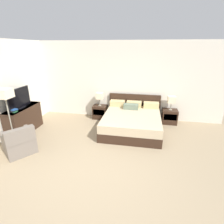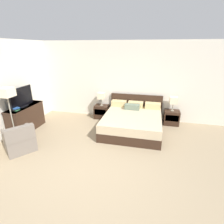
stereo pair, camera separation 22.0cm
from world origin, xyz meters
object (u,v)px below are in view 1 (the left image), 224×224
at_px(book_small_top, 13,109).
at_px(armchair_by_window, 19,143).
at_px(bed, 132,121).
at_px(nightstand_left, 100,112).
at_px(floor_lamp, 5,98).
at_px(book_red_cover, 13,111).
at_px(dresser, 24,119).
at_px(nightstand_right, 170,117).
at_px(tv, 19,99).
at_px(table_lamp_left, 100,96).
at_px(table_lamp_right, 172,100).
at_px(book_blue_cover, 12,110).

xyz_separation_m(book_small_top, armchair_by_window, (0.63, -0.71, -0.61)).
height_order(bed, nightstand_left, bed).
distance_m(armchair_by_window, floor_lamp, 1.25).
height_order(nightstand_left, book_red_cover, book_red_cover).
relative_size(nightstand_left, dresser, 0.39).
height_order(nightstand_right, book_red_cover, book_red_cover).
distance_m(nightstand_right, book_small_top, 5.07).
distance_m(bed, nightstand_left, 1.48).
relative_size(bed, tv, 2.23).
distance_m(bed, table_lamp_left, 1.59).
xyz_separation_m(armchair_by_window, floor_lamp, (-0.53, 0.44, 1.04)).
height_order(nightstand_left, tv, tv).
height_order(bed, book_red_cover, bed).
height_order(bed, armchair_by_window, bed).
xyz_separation_m(bed, tv, (-3.36, -0.85, 0.82)).
height_order(table_lamp_right, book_blue_cover, table_lamp_right).
relative_size(table_lamp_left, book_small_top, 2.00).
bearing_deg(armchair_by_window, bed, 35.25).
relative_size(book_red_cover, book_small_top, 0.82).
relative_size(bed, floor_lamp, 1.32).
bearing_deg(floor_lamp, nightstand_right, 26.23).
xyz_separation_m(nightstand_left, nightstand_right, (2.56, 0.00, 0.00)).
xyz_separation_m(nightstand_left, book_small_top, (-2.07, -1.96, 0.65)).
bearing_deg(book_red_cover, book_blue_cover, 180.00).
distance_m(nightstand_left, book_red_cover, 2.90).
distance_m(book_small_top, armchair_by_window, 1.13).
bearing_deg(dresser, book_red_cover, -87.33).
height_order(book_blue_cover, armchair_by_window, book_blue_cover).
distance_m(bed, table_lamp_right, 1.59).
xyz_separation_m(nightstand_left, tv, (-2.08, -1.60, 0.87)).
relative_size(nightstand_left, book_red_cover, 2.53).
bearing_deg(table_lamp_right, table_lamp_left, 180.00).
distance_m(nightstand_left, tv, 2.76).
bearing_deg(bed, table_lamp_right, 30.38).
relative_size(dresser, book_small_top, 5.39).
bearing_deg(table_lamp_right, nightstand_right, -90.00).
xyz_separation_m(book_blue_cover, armchair_by_window, (0.66, -0.71, -0.58)).
relative_size(nightstand_right, table_lamp_left, 1.04).
bearing_deg(book_small_top, armchair_by_window, -48.41).
distance_m(table_lamp_left, tv, 2.64).
relative_size(nightstand_left, book_blue_cover, 2.72).
xyz_separation_m(nightstand_right, book_blue_cover, (-4.65, -1.96, 0.62)).
height_order(tv, floor_lamp, floor_lamp).
xyz_separation_m(table_lamp_right, floor_lamp, (-4.53, -2.23, 0.45)).
bearing_deg(book_blue_cover, tv, 88.45).
height_order(bed, nightstand_right, bed).
bearing_deg(book_blue_cover, table_lamp_right, 22.82).
bearing_deg(armchair_by_window, nightstand_right, 33.73).
bearing_deg(book_red_cover, table_lamp_right, 22.93).
bearing_deg(table_lamp_right, book_small_top, -157.08).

